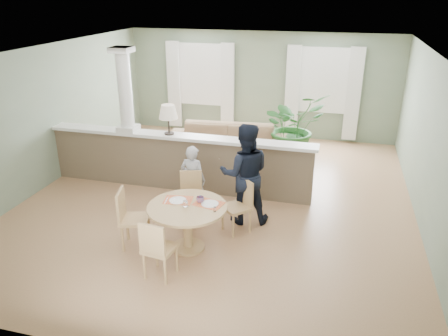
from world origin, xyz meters
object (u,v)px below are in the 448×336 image
(sofa, at_px, (226,144))
(chair_side, at_px, (130,216))
(chair_far_boy, at_px, (191,194))
(chair_far_man, at_px, (240,203))
(houseplant, at_px, (293,126))
(chair_near, at_px, (157,247))
(dining_table, at_px, (188,215))
(man_person, at_px, (245,174))
(child_person, at_px, (193,180))

(sofa, distance_m, chair_side, 3.88)
(chair_far_boy, xyz_separation_m, chair_far_man, (0.88, -0.15, 0.01))
(houseplant, height_order, chair_near, houseplant)
(chair_far_boy, bearing_deg, chair_far_man, -28.01)
(houseplant, xyz_separation_m, chair_far_boy, (-1.31, -3.30, -0.31))
(houseplant, bearing_deg, dining_table, -104.25)
(chair_far_boy, relative_size, man_person, 0.49)
(chair_far_man, distance_m, child_person, 1.02)
(houseplant, distance_m, chair_side, 4.76)
(chair_far_man, distance_m, man_person, 0.50)
(houseplant, height_order, chair_far_man, houseplant)
(chair_far_boy, height_order, chair_far_man, chair_far_man)
(chair_near, relative_size, child_person, 0.71)
(houseplant, distance_m, man_person, 3.15)
(dining_table, height_order, child_person, child_person)
(sofa, xyz_separation_m, man_person, (1.00, -2.63, 0.46))
(dining_table, height_order, chair_side, chair_side)
(sofa, relative_size, child_person, 2.20)
(chair_far_boy, bearing_deg, man_person, -6.98)
(houseplant, distance_m, child_person, 3.35)
(sofa, relative_size, chair_far_boy, 3.22)
(houseplant, relative_size, child_person, 1.26)
(sofa, relative_size, chair_near, 3.10)
(sofa, bearing_deg, chair_far_boy, -92.91)
(child_person, height_order, man_person, man_person)
(chair_far_man, distance_m, chair_side, 1.75)
(man_person, bearing_deg, child_person, -18.55)
(dining_table, distance_m, child_person, 1.16)
(sofa, height_order, chair_near, chair_near)
(sofa, relative_size, dining_table, 2.31)
(chair_near, bearing_deg, child_person, -78.15)
(houseplant, height_order, dining_table, houseplant)
(houseplant, relative_size, chair_near, 1.77)
(dining_table, relative_size, child_person, 0.95)
(chair_far_man, height_order, man_person, man_person)
(child_person, xyz_separation_m, man_person, (0.93, -0.06, 0.24))
(chair_far_boy, bearing_deg, chair_side, -139.40)
(child_person, bearing_deg, dining_table, 111.67)
(houseplant, xyz_separation_m, chair_side, (-1.93, -4.34, -0.27))
(houseplant, height_order, man_person, man_person)
(child_person, bearing_deg, chair_side, 72.60)
(chair_near, distance_m, child_person, 1.95)
(sofa, bearing_deg, chair_near, -92.62)
(chair_far_boy, bearing_deg, chair_near, -105.15)
(chair_far_boy, relative_size, chair_side, 0.92)
(chair_far_man, bearing_deg, child_person, -159.20)
(child_person, bearing_deg, man_person, -177.18)
(chair_side, bearing_deg, houseplant, -37.95)
(chair_near, xyz_separation_m, man_person, (0.78, 1.88, 0.37))
(man_person, bearing_deg, dining_table, 44.62)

